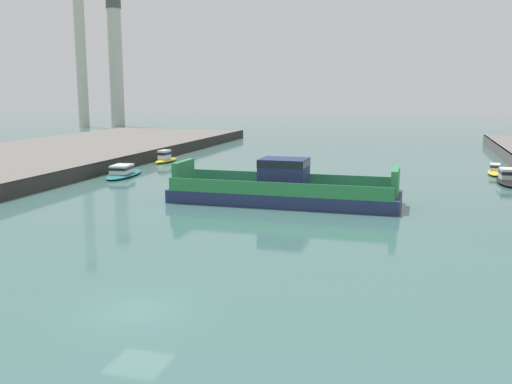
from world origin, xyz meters
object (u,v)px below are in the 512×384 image
object	(u,v)px
moored_boat_mid_right	(495,170)
smokestack_distant_a	(116,60)
smokestack_distant_b	(80,46)
chain_ferry	(284,190)
moored_boat_far_left	(165,158)
moored_boat_near_left	(507,178)
moored_boat_far_right	(123,172)

from	to	relation	value
moored_boat_mid_right	smokestack_distant_a	bearing A→B (deg)	141.39
moored_boat_mid_right	smokestack_distant_b	bearing A→B (deg)	145.84
smokestack_distant_a	chain_ferry	bearing A→B (deg)	-54.10
moored_boat_far_left	chain_ferry	bearing A→B (deg)	-47.12
chain_ferry	smokestack_distant_b	xyz separation A→B (m)	(-73.33, 86.36, 19.37)
moored_boat_near_left	smokestack_distant_a	distance (m)	116.24
smokestack_distant_a	smokestack_distant_b	world-z (taller)	smokestack_distant_b
moored_boat_mid_right	smokestack_distant_a	size ratio (longest dim) A/B	0.17
moored_boat_near_left	chain_ferry	bearing A→B (deg)	-140.23
chain_ferry	moored_boat_near_left	bearing A→B (deg)	39.77
moored_boat_near_left	smokestack_distant_b	distance (m)	118.11
moored_boat_near_left	moored_boat_far_right	world-z (taller)	moored_boat_near_left
moored_boat_far_left	moored_boat_far_right	distance (m)	13.03
chain_ferry	moored_boat_far_right	size ratio (longest dim) A/B	2.34
moored_boat_far_left	smokestack_distant_b	bearing A→B (deg)	129.35
chain_ferry	smokestack_distant_a	size ratio (longest dim) A/B	0.60
chain_ferry	moored_boat_near_left	distance (m)	25.70
moored_boat_far_left	moored_boat_far_right	bearing A→B (deg)	-86.34
moored_boat_near_left	moored_boat_far_right	xyz separation A→B (m)	(-40.45, -6.24, -0.08)
moored_boat_mid_right	moored_boat_far_left	xyz separation A→B (m)	(-40.94, -0.25, 0.20)
moored_boat_near_left	moored_boat_mid_right	xyz separation A→B (m)	(-0.34, 7.00, -0.15)
moored_boat_near_left	smokestack_distant_b	size ratio (longest dim) A/B	0.16
smokestack_distant_a	moored_boat_mid_right	bearing A→B (deg)	-38.61
moored_boat_near_left	moored_boat_far_right	distance (m)	40.93
chain_ferry	moored_boat_mid_right	distance (m)	30.44
moored_boat_mid_right	smokestack_distant_a	xyz separation A→B (m)	(-86.18, 68.82, 16.75)
moored_boat_near_left	moored_boat_far_left	bearing A→B (deg)	170.71
smokestack_distant_b	moored_boat_mid_right	bearing A→B (deg)	-34.16
moored_boat_mid_right	moored_boat_far_right	world-z (taller)	moored_boat_far_right
moored_boat_far_right	chain_ferry	bearing A→B (deg)	-26.21
moored_boat_near_left	smokestack_distant_a	xyz separation A→B (m)	(-86.53, 75.82, 16.60)
smokestack_distant_a	moored_boat_far_left	bearing A→B (deg)	-56.77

